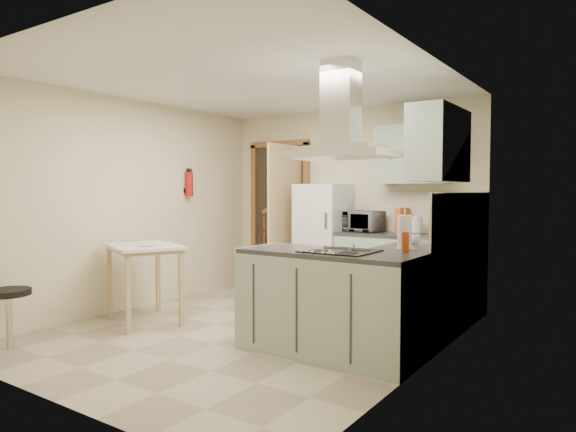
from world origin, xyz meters
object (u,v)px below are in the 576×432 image
Objects in this scene: drop_leaf_table at (144,283)px; fridge at (323,241)px; peninsula at (330,303)px; extractor_hood at (340,155)px; stool at (9,317)px; microwave at (363,221)px; bentwood_chair at (262,263)px.

fridge is at bearing 89.34° from drop_leaf_table.
extractor_hood reaches higher than peninsula.
microwave reaches higher than stool.
peninsula is at bearing 180.00° from extractor_hood.
fridge is at bearing 23.38° from bentwood_chair.
microwave is at bearing 110.95° from extractor_hood.
stool is (-0.40, -3.29, -0.14)m from bentwood_chair.
peninsula is at bearing 29.17° from stool.
extractor_hood is (0.10, 0.00, 1.27)m from peninsula.
extractor_hood is 2.30m from microwave.
peninsula is 2.23m from microwave.
bentwood_chair is (-0.93, -0.12, -0.35)m from fridge.
drop_leaf_table is (-2.30, -0.17, -1.30)m from extractor_hood.
microwave is (1.87, 3.47, 0.77)m from stool.
stool is at bearing -82.42° from drop_leaf_table.
extractor_hood is at bearing -23.23° from bentwood_chair.
bentwood_chair is 3.32m from stool.
microwave is at bearing 61.66° from stool.
microwave is at bearing 7.03° from fridge.
microwave is (1.51, 2.22, 0.61)m from drop_leaf_table.
drop_leaf_table is 1.71× the size of stool.
microwave is at bearing 108.47° from peninsula.
bentwood_chair is 1.70× the size of microwave.
bentwood_chair is at bearing -163.53° from microwave.
fridge is at bearing 121.74° from peninsula.
fridge is 3.20× the size of microwave.
drop_leaf_table is (-0.97, -2.15, -0.33)m from fridge.
peninsula is 1.74× the size of drop_leaf_table.
fridge is at bearing 68.64° from stool.
fridge reaches higher than drop_leaf_table.
stool is at bearing -151.75° from extractor_hood.
stool is at bearing -108.91° from microwave.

